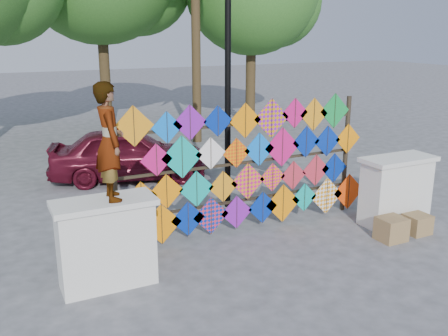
{
  "coord_description": "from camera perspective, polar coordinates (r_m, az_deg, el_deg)",
  "views": [
    {
      "loc": [
        -4.06,
        -6.7,
        3.52
      ],
      "look_at": [
        -0.47,
        0.6,
        1.26
      ],
      "focal_mm": 40.0,
      "sensor_mm": 36.0,
      "label": 1
    }
  ],
  "objects": [
    {
      "name": "kite_rack",
      "position": [
        8.83,
        3.09,
        0.25
      ],
      "size": [
        4.99,
        0.24,
        2.41
      ],
      "color": "#2C2418",
      "rests_on": "ground"
    },
    {
      "name": "lamppost",
      "position": [
        9.77,
        0.44,
        10.64
      ],
      "size": [
        0.28,
        0.28,
        4.46
      ],
      "color": "black",
      "rests_on": "ground"
    },
    {
      "name": "ground",
      "position": [
        8.59,
        4.65,
        -8.73
      ],
      "size": [
        80.0,
        80.0,
        0.0
      ],
      "primitive_type": "plane",
      "color": "gray",
      "rests_on": "ground"
    },
    {
      "name": "parapet_left",
      "position": [
        7.23,
        -13.3,
        -8.3
      ],
      "size": [
        1.4,
        0.65,
        1.28
      ],
      "color": "silver",
      "rests_on": "ground"
    },
    {
      "name": "sedan",
      "position": [
        12.25,
        -10.8,
        1.62
      ],
      "size": [
        4.01,
        2.45,
        1.28
      ],
      "primitive_type": "imported",
      "rotation": [
        0.0,
        0.0,
        1.3
      ],
      "color": "#560E1F",
      "rests_on": "ground"
    },
    {
      "name": "cardboard_box_far",
      "position": [
        9.6,
        21.21,
        -5.99
      ],
      "size": [
        0.41,
        0.38,
        0.35
      ],
      "primitive_type": "cube",
      "color": "#976D49",
      "rests_on": "ground"
    },
    {
      "name": "parapet_right",
      "position": [
        9.81,
        19.05,
        -2.38
      ],
      "size": [
        1.4,
        0.65,
        1.28
      ],
      "color": "silver",
      "rests_on": "ground"
    },
    {
      "name": "cardboard_box_near",
      "position": [
        9.14,
        18.58,
        -6.62
      ],
      "size": [
        0.46,
        0.41,
        0.41
      ],
      "primitive_type": "cube",
      "color": "#976D49",
      "rests_on": "ground"
    },
    {
      "name": "vendor_woman",
      "position": [
        6.82,
        -12.95,
        2.95
      ],
      "size": [
        0.42,
        0.61,
        1.6
      ],
      "primitive_type": "imported",
      "rotation": [
        0.0,
        0.0,
        1.51
      ],
      "color": "#99999E",
      "rests_on": "parapet_left"
    }
  ]
}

